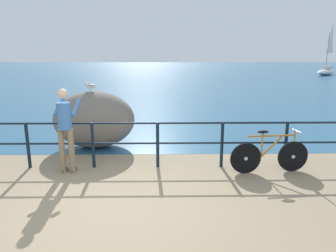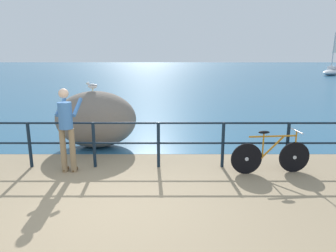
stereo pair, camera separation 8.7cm
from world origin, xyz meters
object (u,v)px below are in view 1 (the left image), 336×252
(bicycle, at_px, (270,155))
(person_at_railing, at_px, (65,127))
(breakwater_boulder_main, at_px, (94,120))
(seagull, at_px, (90,86))
(sailboat, at_px, (326,69))

(bicycle, height_order, person_at_railing, person_at_railing)
(person_at_railing, bearing_deg, breakwater_boulder_main, -2.41)
(breakwater_boulder_main, xyz_separation_m, seagull, (-0.06, 0.04, 0.89))
(bicycle, relative_size, breakwater_boulder_main, 0.79)
(bicycle, height_order, breakwater_boulder_main, breakwater_boulder_main)
(breakwater_boulder_main, bearing_deg, bicycle, -25.00)
(breakwater_boulder_main, relative_size, seagull, 6.27)
(person_at_railing, xyz_separation_m, sailboat, (21.65, 30.84, -0.28))
(breakwater_boulder_main, xyz_separation_m, sailboat, (21.48, 29.01, -0.04))
(person_at_railing, bearing_deg, bicycle, -87.85)
(bicycle, xyz_separation_m, seagull, (-4.14, 1.95, 1.26))
(bicycle, distance_m, breakwater_boulder_main, 4.52)
(bicycle, bearing_deg, breakwater_boulder_main, 149.43)
(breakwater_boulder_main, bearing_deg, sailboat, 53.49)
(person_at_railing, bearing_deg, seagull, -0.49)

